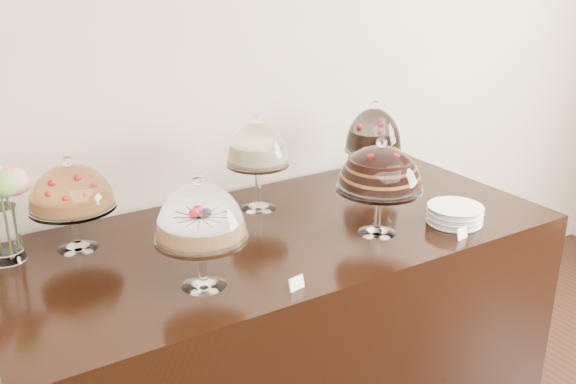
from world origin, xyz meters
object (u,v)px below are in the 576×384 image
plate_stack (455,214)px  display_counter (282,329)px  cake_stand_dark_choco (374,134)px  cake_stand_cheesecake (258,148)px  cake_stand_choco_layer (380,171)px  cake_stand_fruit_tart (71,191)px  cake_stand_sugar_sponge (200,217)px

plate_stack → display_counter: bearing=154.6°
plate_stack → cake_stand_dark_choco: bearing=87.5°
cake_stand_dark_choco → plate_stack: bearing=-92.5°
cake_stand_cheesecake → plate_stack: 0.85m
display_counter → cake_stand_choco_layer: size_ratio=5.69×
cake_stand_choco_layer → cake_stand_fruit_tart: size_ratio=1.08×
cake_stand_fruit_tart → cake_stand_cheesecake: bearing=-0.9°
cake_stand_sugar_sponge → cake_stand_fruit_tart: (-0.28, 0.51, -0.02)m
cake_stand_sugar_sponge → cake_stand_cheesecake: bearing=45.5°
cake_stand_choco_layer → cake_stand_fruit_tart: 1.14m
cake_stand_cheesecake → cake_stand_dark_choco: (0.62, 0.00, -0.03)m
cake_stand_dark_choco → plate_stack: 0.60m
display_counter → plate_stack: size_ratio=10.16×
display_counter → cake_stand_choco_layer: cake_stand_choco_layer is taller
cake_stand_sugar_sponge → cake_stand_dark_choco: cake_stand_dark_choco is taller
plate_stack → cake_stand_cheesecake: bearing=136.7°
cake_stand_choco_layer → cake_stand_dark_choco: 0.59m
display_counter → cake_stand_fruit_tart: cake_stand_fruit_tart is taller
display_counter → cake_stand_fruit_tart: (-0.72, 0.27, 0.68)m
display_counter → plate_stack: (0.64, -0.30, 0.49)m
cake_stand_choco_layer → display_counter: bearing=145.8°
cake_stand_choco_layer → cake_stand_cheesecake: (-0.27, 0.47, 0.01)m
cake_stand_choco_layer → cake_stand_cheesecake: cake_stand_cheesecake is taller
cake_stand_choco_layer → cake_stand_sugar_sponge: bearing=-177.9°
cake_stand_sugar_sponge → cake_stand_fruit_tart: 0.58m
cake_stand_sugar_sponge → cake_stand_dark_choco: size_ratio=0.99×
display_counter → cake_stand_dark_choco: 0.99m
cake_stand_sugar_sponge → cake_stand_dark_choco: 1.21m
cake_stand_dark_choco → cake_stand_fruit_tart: cake_stand_dark_choco is taller
display_counter → cake_stand_cheesecake: bearing=80.6°
plate_stack → cake_stand_sugar_sponge: bearing=176.6°
cake_stand_dark_choco → cake_stand_sugar_sponge: bearing=-155.8°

